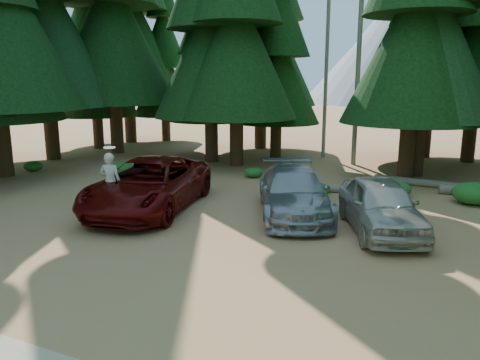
{
  "coord_description": "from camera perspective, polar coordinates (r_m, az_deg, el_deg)",
  "views": [
    {
      "loc": [
        5.51,
        -9.67,
        4.34
      ],
      "look_at": [
        -0.48,
        3.26,
        1.25
      ],
      "focal_mm": 35.0,
      "sensor_mm": 36.0,
      "label": 1
    }
  ],
  "objects": [
    {
      "name": "ground",
      "position": [
        11.94,
        -4.56,
        -9.11
      ],
      "size": [
        160.0,
        160.0,
        0.0
      ],
      "primitive_type": "plane",
      "color": "#B8704E",
      "rests_on": "ground"
    },
    {
      "name": "forest_belt_north",
      "position": [
        25.65,
        12.09,
        2.22
      ],
      "size": [
        36.0,
        7.0,
        22.0
      ],
      "primitive_type": null,
      "color": "black",
      "rests_on": "ground"
    },
    {
      "name": "snag_front",
      "position": [
        24.68,
        14.34,
        15.72
      ],
      "size": [
        0.24,
        0.24,
        12.0
      ],
      "primitive_type": "cylinder",
      "color": "slate",
      "rests_on": "ground"
    },
    {
      "name": "snag_back",
      "position": [
        26.54,
        10.49,
        13.46
      ],
      "size": [
        0.2,
        0.2,
        10.0
      ],
      "primitive_type": "cylinder",
      "color": "slate",
      "rests_on": "ground"
    },
    {
      "name": "mountain_peak",
      "position": [
        98.59,
        20.93,
        16.32
      ],
      "size": [
        48.0,
        50.0,
        28.0
      ],
      "color": "#96989F",
      "rests_on": "ground"
    },
    {
      "name": "red_pickup",
      "position": [
        16.02,
        -11.05,
        -0.56
      ],
      "size": [
        4.08,
        6.62,
        1.71
      ],
      "primitive_type": "imported",
      "rotation": [
        0.0,
        0.0,
        0.21
      ],
      "color": "#5D0907",
      "rests_on": "ground"
    },
    {
      "name": "silver_minivan_center",
      "position": [
        15.21,
        6.58,
        -1.48
      ],
      "size": [
        4.08,
        5.61,
        1.51
      ],
      "primitive_type": "imported",
      "rotation": [
        0.0,
        0.0,
        0.43
      ],
      "color": "#9CA0A4",
      "rests_on": "ground"
    },
    {
      "name": "silver_minivan_right",
      "position": [
        14.09,
        16.75,
        -2.97
      ],
      "size": [
        3.49,
        4.87,
        1.54
      ],
      "primitive_type": "imported",
      "rotation": [
        0.0,
        0.0,
        0.42
      ],
      "color": "beige",
      "rests_on": "ground"
    },
    {
      "name": "frisbee_player",
      "position": [
        15.35,
        -15.52,
        -0.2
      ],
      "size": [
        0.78,
        0.61,
        2.05
      ],
      "rotation": [
        0.0,
        0.0,
        3.41
      ],
      "color": "beige",
      "rests_on": "ground"
    },
    {
      "name": "log_left",
      "position": [
        18.58,
        8.57,
        -1.01
      ],
      "size": [
        3.55,
        1.03,
        0.26
      ],
      "primitive_type": "cylinder",
      "rotation": [
        0.0,
        1.57,
        0.22
      ],
      "color": "slate",
      "rests_on": "ground"
    },
    {
      "name": "log_mid",
      "position": [
        20.63,
        21.2,
        -0.31
      ],
      "size": [
        3.81,
        0.75,
        0.31
      ],
      "primitive_type": "cylinder",
      "rotation": [
        0.0,
        1.57,
        -0.11
      ],
      "color": "slate",
      "rests_on": "ground"
    },
    {
      "name": "shrub_far_left",
      "position": [
        22.5,
        -14.18,
        1.47
      ],
      "size": [
        1.03,
        1.03,
        0.57
      ],
      "primitive_type": "ellipsoid",
      "color": "#1E621D",
      "rests_on": "ground"
    },
    {
      "name": "shrub_left",
      "position": [
        21.01,
        1.67,
        0.93
      ],
      "size": [
        0.81,
        0.81,
        0.44
      ],
      "primitive_type": "ellipsoid",
      "color": "#1E621D",
      "rests_on": "ground"
    },
    {
      "name": "shrub_center_left",
      "position": [
        19.99,
        4.41,
        0.48
      ],
      "size": [
        1.02,
        1.02,
        0.56
      ],
      "primitive_type": "ellipsoid",
      "color": "#1E621D",
      "rests_on": "ground"
    },
    {
      "name": "shrub_center_right",
      "position": [
        17.88,
        9.5,
        -1.15
      ],
      "size": [
        0.92,
        0.92,
        0.5
      ],
      "primitive_type": "ellipsoid",
      "color": "#1E621D",
      "rests_on": "ground"
    },
    {
      "name": "shrub_right",
      "position": [
        18.59,
        18.6,
        -1.01
      ],
      "size": [
        1.04,
        1.04,
        0.57
      ],
      "primitive_type": "ellipsoid",
      "color": "#1E621D",
      "rests_on": "ground"
    },
    {
      "name": "shrub_far_right",
      "position": [
        18.45,
        26.52,
        -1.46
      ],
      "size": [
        1.39,
        1.39,
        0.77
      ],
      "primitive_type": "ellipsoid",
      "color": "#1E621D",
      "rests_on": "ground"
    },
    {
      "name": "shrub_edge_west",
      "position": [
        24.58,
        -23.9,
        1.57
      ],
      "size": [
        0.87,
        0.87,
        0.48
      ],
      "primitive_type": "ellipsoid",
      "color": "#1E621D",
      "rests_on": "ground"
    }
  ]
}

